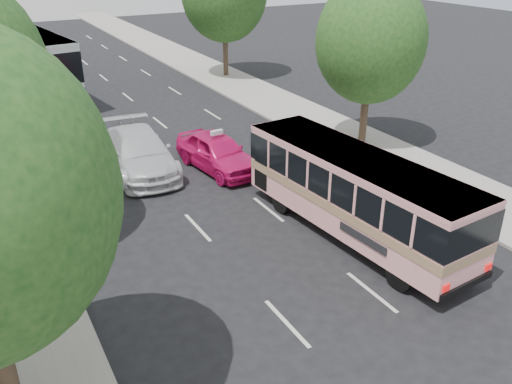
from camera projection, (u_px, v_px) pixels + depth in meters
ground at (305, 268)px, 16.89m from camera, size 120.00×120.00×0.00m
sidewalk_right at (245, 89)px, 36.39m from camera, size 4.00×90.00×0.12m
tree_right_near at (373, 36)px, 24.77m from camera, size 5.10×5.10×7.95m
pink_bus at (355, 187)px, 17.95m from camera, size 3.07×9.33×2.92m
pink_taxi at (217, 152)px, 23.66m from camera, size 2.51×4.98×1.63m
white_pickup at (140, 152)px, 23.51m from camera, size 2.99×6.23×1.75m
tour_coach_front at (21, 56)px, 34.25m from camera, size 4.77×14.06×4.13m
tour_coach_rear at (5, 51)px, 37.01m from camera, size 3.39×12.33×3.65m
taxi_roof_sign at (217, 132)px, 23.27m from camera, size 0.57×0.25×0.18m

